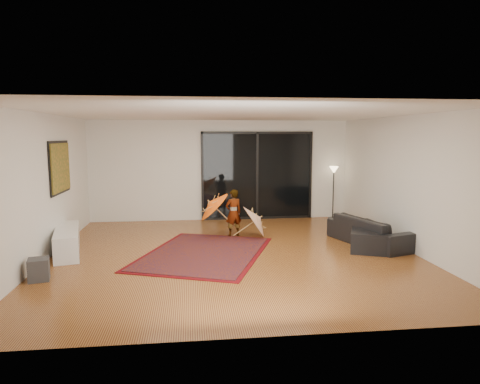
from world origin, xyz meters
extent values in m
plane|color=#A6682D|center=(0.00, 0.00, 0.00)|extent=(7.00, 7.00, 0.00)
plane|color=white|center=(0.00, 0.00, 2.70)|extent=(7.00, 7.00, 0.00)
plane|color=silver|center=(0.00, 3.50, 1.35)|extent=(7.00, 0.00, 7.00)
plane|color=silver|center=(0.00, -3.50, 1.35)|extent=(7.00, 0.00, 7.00)
plane|color=silver|center=(-3.50, 0.00, 1.35)|extent=(0.00, 7.00, 7.00)
plane|color=silver|center=(3.50, 0.00, 1.35)|extent=(0.00, 7.00, 7.00)
cube|color=black|center=(1.00, 3.47, 1.20)|extent=(3.00, 0.04, 2.40)
cube|color=black|center=(1.00, 3.45, 2.37)|extent=(3.06, 0.06, 0.06)
cube|color=black|center=(1.00, 3.45, 0.03)|extent=(3.06, 0.06, 0.06)
cube|color=black|center=(1.00, 3.45, 1.20)|extent=(0.06, 0.06, 2.40)
cube|color=black|center=(-3.48, 1.00, 1.65)|extent=(0.02, 1.28, 1.08)
cube|color=#1C481D|center=(-3.46, 1.00, 1.65)|extent=(0.03, 1.18, 0.98)
cube|color=white|center=(-3.25, 0.46, 0.24)|extent=(0.83, 1.80, 0.48)
cube|color=#424244|center=(-3.25, -1.16, 0.18)|extent=(0.38, 0.38, 0.36)
cube|color=#53070B|center=(-0.58, 0.08, 0.01)|extent=(3.08, 3.58, 0.01)
cube|color=#682209|center=(-0.58, 0.08, 0.01)|extent=(2.87, 3.37, 0.02)
imported|color=black|center=(2.95, 0.42, 0.29)|extent=(1.35, 2.14, 0.58)
cube|color=black|center=(2.70, -0.13, 0.20)|extent=(0.93, 0.93, 0.41)
cylinder|color=black|center=(3.10, 3.25, 0.01)|extent=(0.25, 0.25, 0.03)
cylinder|color=black|center=(3.10, 3.25, 0.67)|extent=(0.03, 0.03, 1.34)
cone|color=#FFD899|center=(3.10, 3.25, 1.36)|extent=(0.25, 0.25, 0.20)
imported|color=#999999|center=(0.14, 1.49, 0.54)|extent=(0.46, 0.37, 1.08)
cone|color=#E9530C|center=(-0.41, 1.44, 0.73)|extent=(0.70, 0.82, 0.69)
cylinder|color=tan|center=(-0.41, 1.44, 0.40)|extent=(0.37, 0.02, 0.37)
cylinder|color=tan|center=(-0.41, 1.44, 0.84)|extent=(0.05, 0.02, 0.05)
cone|color=white|center=(0.74, 1.34, 0.51)|extent=(0.63, 0.84, 0.81)
cylinder|color=tan|center=(0.74, 1.34, 0.13)|extent=(0.47, 0.02, 0.33)
cylinder|color=tan|center=(0.74, 1.34, 0.62)|extent=(0.05, 0.02, 0.05)
camera|label=1|loc=(-0.83, -8.08, 2.30)|focal=32.00mm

